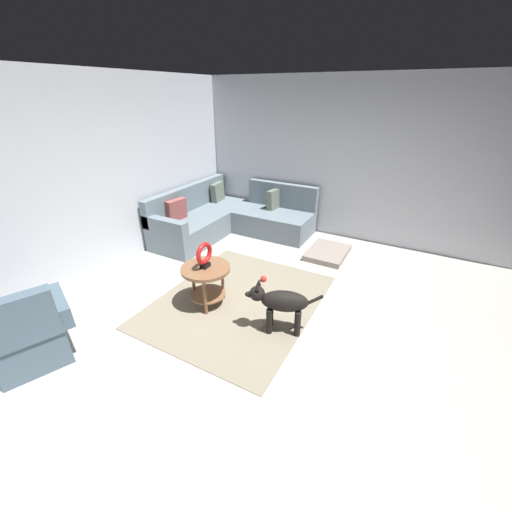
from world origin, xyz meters
name	(u,v)px	position (x,y,z in m)	size (l,w,h in m)	color
ground_plane	(282,328)	(0.00, 0.00, -0.05)	(6.00, 6.00, 0.10)	#B7B2A8
wall_back	(91,180)	(0.00, 2.94, 1.35)	(6.00, 0.12, 2.70)	silver
wall_right	(357,163)	(2.94, 0.00, 1.35)	(0.12, 6.00, 2.70)	silver
area_rug	(238,301)	(0.15, 0.70, 0.01)	(2.30, 1.90, 0.01)	gray
sectional_couch	(230,218)	(1.99, 2.01, 0.29)	(2.20, 2.25, 0.88)	slate
armchair	(27,337)	(-1.71, 1.94, 0.32)	(0.97, 0.86, 0.88)	#4C6070
side_table	(206,276)	(-0.08, 1.01, 0.42)	(0.60, 0.60, 0.54)	brown
torus_sculpture	(204,255)	(-0.08, 1.01, 0.71)	(0.28, 0.08, 0.33)	black
dog_bed_mat	(327,253)	(1.98, 0.08, 0.04)	(0.80, 0.60, 0.09)	gray
dog	(280,303)	(-0.10, -0.01, 0.38)	(0.39, 0.81, 0.63)	black
dog_toy_ball	(264,279)	(0.73, 0.63, 0.05)	(0.09, 0.09, 0.09)	red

